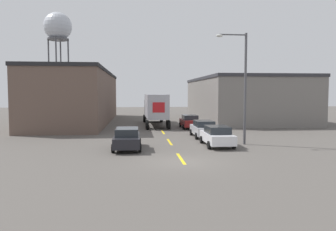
% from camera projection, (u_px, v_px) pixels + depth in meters
% --- Properties ---
extents(ground_plane, '(160.00, 160.00, 0.00)m').
position_uv_depth(ground_plane, '(183.00, 162.00, 19.94)').
color(ground_plane, '#56514C').
extents(road_centerline, '(0.20, 18.01, 0.01)m').
position_uv_depth(road_centerline, '(170.00, 142.00, 28.06)').
color(road_centerline, yellow).
rests_on(road_centerline, ground_plane).
extents(warehouse_left, '(8.77, 29.89, 7.25)m').
position_uv_depth(warehouse_left, '(80.00, 97.00, 46.93)').
color(warehouse_left, brown).
rests_on(warehouse_left, ground_plane).
extents(warehouse_right, '(13.71, 22.95, 6.54)m').
position_uv_depth(warehouse_right, '(243.00, 99.00, 49.97)').
color(warehouse_right, slate).
rests_on(warehouse_right, ground_plane).
extents(semi_truck, '(2.91, 12.41, 4.02)m').
position_uv_depth(semi_truck, '(155.00, 107.00, 42.66)').
color(semi_truck, black).
rests_on(semi_truck, ground_plane).
extents(parked_car_right_near, '(2.10, 4.66, 1.60)m').
position_uv_depth(parked_car_right_near, '(217.00, 136.00, 25.88)').
color(parked_car_right_near, silver).
rests_on(parked_car_right_near, ground_plane).
extents(parked_car_right_mid, '(2.10, 4.66, 1.60)m').
position_uv_depth(parked_car_right_mid, '(204.00, 129.00, 31.05)').
color(parked_car_right_mid, '#B2B2B7').
rests_on(parked_car_right_mid, ground_plane).
extents(parked_car_right_far, '(2.10, 4.66, 1.60)m').
position_uv_depth(parked_car_right_far, '(190.00, 121.00, 39.16)').
color(parked_car_right_far, maroon).
rests_on(parked_car_right_far, ground_plane).
extents(parked_car_left_near, '(2.10, 4.66, 1.60)m').
position_uv_depth(parked_car_left_near, '(127.00, 138.00, 24.38)').
color(parked_car_left_near, black).
rests_on(parked_car_left_near, ground_plane).
extents(water_tower, '(5.29, 5.29, 19.60)m').
position_uv_depth(water_tower, '(58.00, 28.00, 62.54)').
color(water_tower, '#47474C').
rests_on(water_tower, ground_plane).
extents(street_lamp, '(2.56, 0.32, 8.99)m').
position_uv_depth(street_lamp, '(242.00, 81.00, 26.42)').
color(street_lamp, '#4C4C51').
rests_on(street_lamp, ground_plane).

